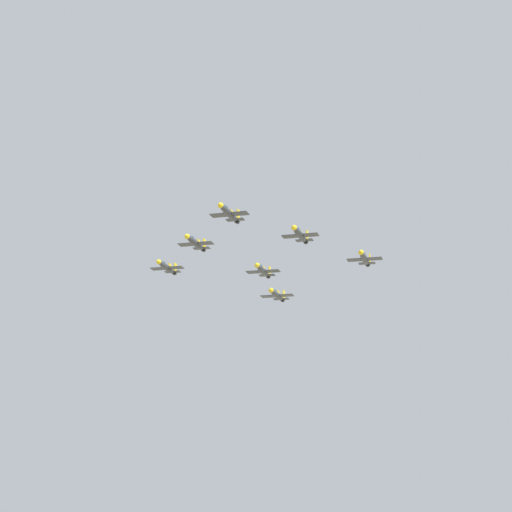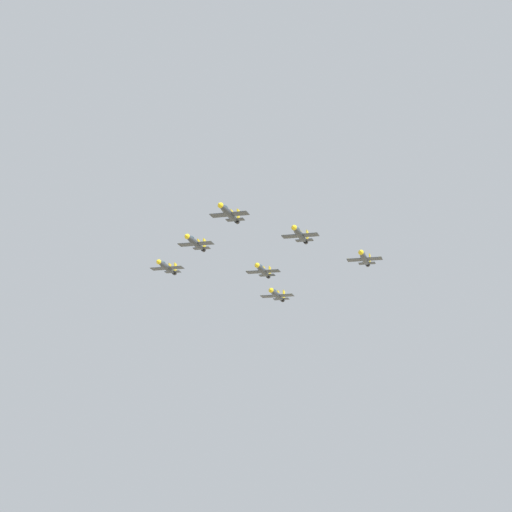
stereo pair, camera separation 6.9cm
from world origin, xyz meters
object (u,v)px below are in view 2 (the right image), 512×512
(jet_slot_rear, at_px, (263,270))
(jet_right_wingman, at_px, (195,243))
(jet_left_outer, at_px, (364,258))
(jet_trailing, at_px, (277,295))
(jet_left_wingman, at_px, (300,234))
(jet_right_outer, at_px, (166,267))
(jet_lead, at_px, (229,213))

(jet_slot_rear, bearing_deg, jet_right_wingman, -41.38)
(jet_left_outer, relative_size, jet_trailing, 0.99)
(jet_right_wingman, bearing_deg, jet_trailing, 157.16)
(jet_left_wingman, xyz_separation_m, jet_right_outer, (25.07, -45.18, -2.19))
(jet_left_outer, bearing_deg, jet_slot_rear, -90.47)
(jet_right_wingman, xyz_separation_m, jet_left_outer, (-49.11, 16.10, -3.23))
(jet_lead, xyz_separation_m, jet_left_wingman, (-24.38, -4.33, -2.06))
(jet_right_wingman, height_order, jet_trailing, jet_right_wingman)
(jet_trailing, bearing_deg, jet_left_outer, 60.08)
(jet_right_wingman, xyz_separation_m, jet_trailing, (-36.39, -18.88, -8.91))
(jet_slot_rear, bearing_deg, jet_left_outer, 88.98)
(jet_right_outer, bearing_deg, jet_left_outer, 89.12)
(jet_right_wingman, relative_size, jet_right_outer, 0.99)
(jet_left_wingman, bearing_deg, jet_left_outer, 140.27)
(jet_left_outer, xyz_separation_m, jet_trailing, (12.71, -34.97, -5.68))
(jet_slot_rear, bearing_deg, jet_trailing, 178.99)
(jet_lead, bearing_deg, jet_right_outer, -138.74)
(jet_lead, distance_m, jet_right_wingman, 24.87)
(jet_left_wingman, relative_size, jet_right_outer, 0.99)
(jet_right_wingman, bearing_deg, jet_left_wingman, 90.18)
(jet_right_wingman, bearing_deg, jet_right_outer, -139.45)
(jet_lead, distance_m, jet_slot_rear, 38.45)
(jet_left_outer, bearing_deg, jet_trailing, -120.94)
(jet_right_wingman, distance_m, jet_trailing, 41.95)
(jet_lead, bearing_deg, jet_left_outer, 140.53)
(jet_left_wingman, height_order, jet_right_wingman, jet_left_wingman)
(jet_lead, xyz_separation_m, jet_left_outer, (-48.76, -8.66, -5.52))
(jet_slot_rear, bearing_deg, jet_left_wingman, 39.35)
(jet_right_wingman, height_order, jet_left_outer, jet_right_wingman)
(jet_lead, distance_m, jet_left_outer, 49.83)
(jet_lead, relative_size, jet_left_wingman, 1.00)
(jet_slot_rear, distance_m, jet_trailing, 19.25)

